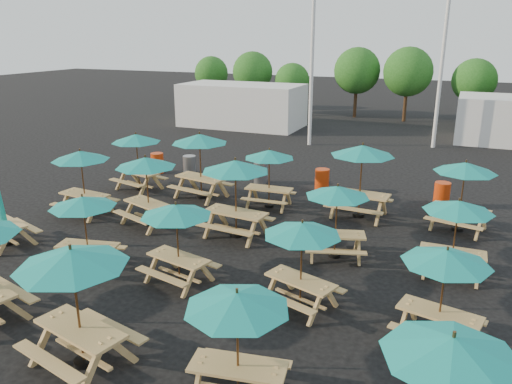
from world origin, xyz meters
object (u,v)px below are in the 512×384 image
at_px(picnic_unit_6, 146,167).
at_px(waste_bin_4, 442,195).
at_px(picnic_unit_5, 83,206).
at_px(picnic_unit_14, 337,196).
at_px(picnic_unit_19, 465,172).
at_px(picnic_unit_7, 200,143).
at_px(waste_bin_2, 260,173).
at_px(picnic_unit_8, 72,266).
at_px(waste_bin_3, 322,180).
at_px(waste_bin_0, 157,163).
at_px(waste_bin_1, 190,166).
at_px(picnic_unit_9, 176,215).
at_px(picnic_unit_12, 237,308).
at_px(picnic_unit_15, 362,155).
at_px(picnic_unit_1, 3,216).
at_px(picnic_unit_11, 269,158).
at_px(picnic_unit_17, 446,263).
at_px(picnic_unit_10, 235,171).
at_px(picnic_unit_3, 136,142).
at_px(picnic_unit_13, 302,235).
at_px(picnic_unit_18, 458,211).
at_px(picnic_unit_2, 81,160).
at_px(picnic_unit_16, 451,357).

relative_size(picnic_unit_6, waste_bin_4, 2.73).
relative_size(picnic_unit_5, picnic_unit_14, 0.92).
height_order(picnic_unit_6, picnic_unit_19, picnic_unit_6).
distance_m(picnic_unit_7, waste_bin_2, 3.46).
height_order(picnic_unit_8, waste_bin_4, picnic_unit_8).
bearing_deg(waste_bin_4, waste_bin_3, 178.48).
bearing_deg(picnic_unit_5, waste_bin_0, 100.78).
distance_m(waste_bin_1, waste_bin_2, 3.30).
height_order(waste_bin_2, waste_bin_3, same).
height_order(picnic_unit_9, picnic_unit_12, picnic_unit_9).
bearing_deg(picnic_unit_15, picnic_unit_1, -140.99).
height_order(picnic_unit_7, waste_bin_0, picnic_unit_7).
xyz_separation_m(picnic_unit_11, picnic_unit_17, (6.19, -6.41, -0.06)).
bearing_deg(picnic_unit_10, picnic_unit_3, 158.20).
relative_size(picnic_unit_3, waste_bin_3, 2.57).
distance_m(picnic_unit_13, picnic_unit_17, 3.00).
bearing_deg(waste_bin_2, waste_bin_3, -2.17).
height_order(picnic_unit_1, picnic_unit_11, picnic_unit_1).
height_order(picnic_unit_18, waste_bin_4, picnic_unit_18).
bearing_deg(picnic_unit_13, waste_bin_3, 120.89).
distance_m(picnic_unit_1, picnic_unit_19, 13.95).
bearing_deg(waste_bin_2, waste_bin_4, -1.76).
bearing_deg(picnic_unit_6, picnic_unit_9, -26.61).
relative_size(picnic_unit_13, waste_bin_3, 2.46).
bearing_deg(waste_bin_0, picnic_unit_5, -67.25).
bearing_deg(waste_bin_2, picnic_unit_12, -69.27).
relative_size(picnic_unit_3, waste_bin_4, 2.57).
distance_m(picnic_unit_2, waste_bin_1, 5.95).
relative_size(picnic_unit_6, waste_bin_0, 2.73).
bearing_deg(picnic_unit_16, picnic_unit_9, 145.77).
height_order(picnic_unit_2, picnic_unit_15, picnic_unit_15).
bearing_deg(picnic_unit_15, picnic_unit_7, -173.43).
bearing_deg(waste_bin_3, picnic_unit_19, -24.62).
xyz_separation_m(picnic_unit_2, waste_bin_0, (-0.77, 5.59, -1.50)).
xyz_separation_m(picnic_unit_2, picnic_unit_18, (11.87, 0.03, -0.18)).
bearing_deg(picnic_unit_8, waste_bin_1, 124.26).
bearing_deg(picnic_unit_19, picnic_unit_15, -166.99).
relative_size(picnic_unit_11, picnic_unit_12, 1.02).
xyz_separation_m(picnic_unit_1, waste_bin_2, (4.51, 8.88, -0.44)).
distance_m(picnic_unit_13, picnic_unit_15, 6.45).
bearing_deg(picnic_unit_13, picnic_unit_12, -71.91).
bearing_deg(waste_bin_4, picnic_unit_1, -143.46).
bearing_deg(picnic_unit_11, picnic_unit_12, -74.36).
bearing_deg(picnic_unit_8, waste_bin_0, 130.64).
height_order(picnic_unit_1, picnic_unit_13, picnic_unit_1).
relative_size(picnic_unit_2, waste_bin_4, 2.52).
xyz_separation_m(picnic_unit_8, picnic_unit_15, (3.13, 10.04, 0.10)).
distance_m(picnic_unit_1, picnic_unit_11, 8.64).
bearing_deg(picnic_unit_14, picnic_unit_15, 73.63).
relative_size(picnic_unit_5, waste_bin_2, 2.26).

